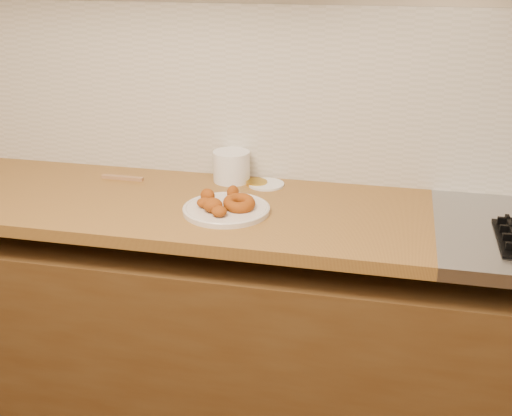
{
  "coord_description": "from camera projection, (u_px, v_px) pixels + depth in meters",
  "views": [
    {
      "loc": [
        0.37,
        -0.17,
        1.66
      ],
      "look_at": [
        -0.04,
        1.61,
        0.93
      ],
      "focal_mm": 45.0,
      "sensor_mm": 36.0,
      "label": 1
    }
  ],
  "objects": [
    {
      "name": "ring_donut",
      "position": [
        239.0,
        203.0,
        1.99
      ],
      "size": [
        0.14,
        0.14,
        0.05
      ],
      "primitive_type": "torus",
      "rotation": [
        0.1,
        0.0,
        0.59
      ],
      "color": "#964106",
      "rests_on": "donut_plate"
    },
    {
      "name": "tub_lid",
      "position": [
        266.0,
        184.0,
        2.24
      ],
      "size": [
        0.16,
        0.16,
        0.01
      ],
      "primitive_type": "cylinder",
      "rotation": [
        0.0,
        0.0,
        0.28
      ],
      "color": "white",
      "rests_on": "butcher_block"
    },
    {
      "name": "plastic_tub",
      "position": [
        232.0,
        166.0,
        2.26
      ],
      "size": [
        0.14,
        0.14,
        0.11
      ],
      "primitive_type": "cylinder",
      "rotation": [
        0.0,
        0.0,
        -0.09
      ],
      "color": "white",
      "rests_on": "butcher_block"
    },
    {
      "name": "backsplash",
      "position": [
        290.0,
        96.0,
        2.2
      ],
      "size": [
        3.6,
        0.02,
        0.6
      ],
      "primitive_type": "cube",
      "color": "beige",
      "rests_on": "wall_back"
    },
    {
      "name": "wall_back",
      "position": [
        292.0,
        51.0,
        2.15
      ],
      "size": [
        4.0,
        0.02,
        2.7
      ],
      "primitive_type": "cube",
      "color": "tan",
      "rests_on": "ground"
    },
    {
      "name": "fried_dough_chunks",
      "position": [
        215.0,
        201.0,
        2.0
      ],
      "size": [
        0.13,
        0.21,
        0.05
      ],
      "color": "#964106",
      "rests_on": "donut_plate"
    },
    {
      "name": "butcher_block",
      "position": [
        85.0,
        198.0,
        2.18
      ],
      "size": [
        2.3,
        0.62,
        0.04
      ],
      "primitive_type": "cube",
      "color": "olive",
      "rests_on": "base_cabinet"
    },
    {
      "name": "base_cabinet",
      "position": [
        271.0,
        345.0,
        2.23
      ],
      "size": [
        3.6,
        0.6,
        0.77
      ],
      "primitive_type": "cube",
      "color": "#52391C",
      "rests_on": "floor"
    },
    {
      "name": "donut_plate",
      "position": [
        226.0,
        210.0,
        2.01
      ],
      "size": [
        0.27,
        0.27,
        0.02
      ],
      "primitive_type": "cylinder",
      "color": "beige",
      "rests_on": "butcher_block"
    },
    {
      "name": "wooden_utensil",
      "position": [
        123.0,
        178.0,
        2.3
      ],
      "size": [
        0.16,
        0.02,
        0.01
      ],
      "primitive_type": "cube",
      "rotation": [
        0.0,
        0.0,
        -0.01
      ],
      "color": "#986C47",
      "rests_on": "butcher_block"
    },
    {
      "name": "brass_jar_lid",
      "position": [
        257.0,
        183.0,
        2.25
      ],
      "size": [
        0.1,
        0.1,
        0.01
      ],
      "primitive_type": "cylinder",
      "rotation": [
        0.0,
        0.0,
        -0.35
      ],
      "color": "#B88E26",
      "rests_on": "butcher_block"
    }
  ]
}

